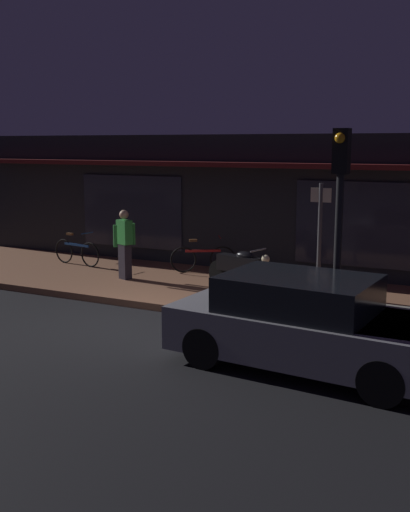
{
  "coord_description": "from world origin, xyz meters",
  "views": [
    {
      "loc": [
        6.31,
        -9.47,
        3.37
      ],
      "look_at": [
        0.39,
        2.4,
        0.95
      ],
      "focal_mm": 43.37,
      "sensor_mm": 36.0,
      "label": 1
    }
  ],
  "objects_px": {
    "motorcycle": "(240,268)",
    "bicycle_extra": "(203,258)",
    "bicycle_parked": "(77,252)",
    "person_photographer": "(125,243)",
    "parked_car_far": "(305,323)",
    "sign_post": "(320,232)",
    "traffic_light_pole": "(340,201)"
  },
  "relations": [
    {
      "from": "bicycle_extra",
      "to": "traffic_light_pole",
      "type": "bearing_deg",
      "value": -42.78
    },
    {
      "from": "person_photographer",
      "to": "parked_car_far",
      "type": "distance_m",
      "value": 6.59
    },
    {
      "from": "person_photographer",
      "to": "traffic_light_pole",
      "type": "distance_m",
      "value": 6.53
    },
    {
      "from": "bicycle_extra",
      "to": "traffic_light_pole",
      "type": "distance_m",
      "value": 6.42
    },
    {
      "from": "motorcycle",
      "to": "person_photographer",
      "type": "xyz_separation_m",
      "value": [
        -2.92,
        -0.22,
        0.38
      ]
    },
    {
      "from": "person_photographer",
      "to": "traffic_light_pole",
      "type": "height_order",
      "value": "traffic_light_pole"
    },
    {
      "from": "bicycle_extra",
      "to": "sign_post",
      "type": "bearing_deg",
      "value": -16.74
    },
    {
      "from": "bicycle_parked",
      "to": "sign_post",
      "type": "height_order",
      "value": "sign_post"
    },
    {
      "from": "bicycle_parked",
      "to": "bicycle_extra",
      "type": "xyz_separation_m",
      "value": [
        3.46,
        0.66,
        0.0
      ]
    },
    {
      "from": "person_photographer",
      "to": "traffic_light_pole",
      "type": "relative_size",
      "value": 0.46
    },
    {
      "from": "bicycle_extra",
      "to": "parked_car_far",
      "type": "height_order",
      "value": "parked_car_far"
    },
    {
      "from": "motorcycle",
      "to": "bicycle_extra",
      "type": "xyz_separation_m",
      "value": [
        -1.6,
        1.31,
        -0.14
      ]
    },
    {
      "from": "bicycle_parked",
      "to": "bicycle_extra",
      "type": "relative_size",
      "value": 1.15
    },
    {
      "from": "sign_post",
      "to": "traffic_light_pole",
      "type": "xyz_separation_m",
      "value": [
        1.2,
        -3.16,
        0.97
      ]
    },
    {
      "from": "motorcycle",
      "to": "parked_car_far",
      "type": "distance_m",
      "value": 4.57
    },
    {
      "from": "bicycle_extra",
      "to": "parked_car_far",
      "type": "bearing_deg",
      "value": -49.85
    },
    {
      "from": "person_photographer",
      "to": "parked_car_far",
      "type": "relative_size",
      "value": 0.4
    },
    {
      "from": "traffic_light_pole",
      "to": "parked_car_far",
      "type": "xyz_separation_m",
      "value": [
        -0.23,
        -0.89,
        -1.77
      ]
    },
    {
      "from": "motorcycle",
      "to": "bicycle_parked",
      "type": "distance_m",
      "value": 5.1
    },
    {
      "from": "bicycle_extra",
      "to": "parked_car_far",
      "type": "xyz_separation_m",
      "value": [
        4.25,
        -5.03,
        0.2
      ]
    },
    {
      "from": "sign_post",
      "to": "parked_car_far",
      "type": "distance_m",
      "value": 4.24
    },
    {
      "from": "motorcycle",
      "to": "sign_post",
      "type": "xyz_separation_m",
      "value": [
        1.69,
        0.33,
        0.86
      ]
    },
    {
      "from": "motorcycle",
      "to": "person_photographer",
      "type": "relative_size",
      "value": 1.0
    },
    {
      "from": "person_photographer",
      "to": "bicycle_parked",
      "type": "bearing_deg",
      "value": 157.74
    },
    {
      "from": "traffic_light_pole",
      "to": "bicycle_extra",
      "type": "bearing_deg",
      "value": 137.22
    },
    {
      "from": "bicycle_extra",
      "to": "motorcycle",
      "type": "bearing_deg",
      "value": -39.48
    },
    {
      "from": "motorcycle",
      "to": "bicycle_extra",
      "type": "distance_m",
      "value": 2.07
    },
    {
      "from": "bicycle_extra",
      "to": "bicycle_parked",
      "type": "bearing_deg",
      "value": -169.26
    },
    {
      "from": "bicycle_parked",
      "to": "person_photographer",
      "type": "xyz_separation_m",
      "value": [
        2.14,
        -0.87,
        0.52
      ]
    },
    {
      "from": "traffic_light_pole",
      "to": "parked_car_far",
      "type": "height_order",
      "value": "traffic_light_pole"
    },
    {
      "from": "bicycle_parked",
      "to": "parked_car_far",
      "type": "height_order",
      "value": "parked_car_far"
    },
    {
      "from": "sign_post",
      "to": "parked_car_far",
      "type": "relative_size",
      "value": 0.57
    }
  ]
}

